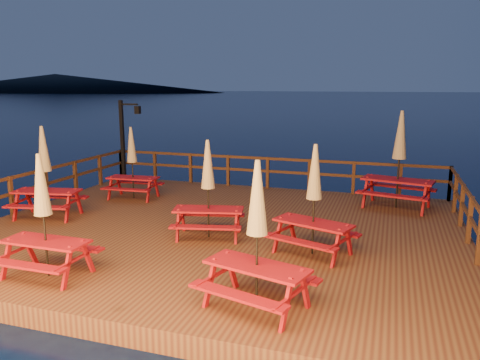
{
  "coord_description": "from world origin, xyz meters",
  "views": [
    {
      "loc": [
        4.06,
        -10.65,
        3.98
      ],
      "look_at": [
        0.38,
        0.6,
        1.54
      ],
      "focal_mm": 35.0,
      "sensor_mm": 36.0,
      "label": 1
    }
  ],
  "objects_px": {
    "picnic_table_0": "(208,187)",
    "picnic_table_1": "(314,198)",
    "lamp_post": "(126,133)",
    "picnic_table_2": "(399,158)"
  },
  "relations": [
    {
      "from": "lamp_post",
      "to": "picnic_table_0",
      "type": "relative_size",
      "value": 1.29
    },
    {
      "from": "picnic_table_1",
      "to": "picnic_table_0",
      "type": "bearing_deg",
      "value": -168.79
    },
    {
      "from": "lamp_post",
      "to": "picnic_table_1",
      "type": "distance_m",
      "value": 9.79
    },
    {
      "from": "picnic_table_0",
      "to": "picnic_table_2",
      "type": "distance_m",
      "value": 6.01
    },
    {
      "from": "picnic_table_1",
      "to": "picnic_table_2",
      "type": "height_order",
      "value": "picnic_table_2"
    },
    {
      "from": "lamp_post",
      "to": "picnic_table_1",
      "type": "xyz_separation_m",
      "value": [
        7.97,
        -5.66,
        -0.56
      ]
    },
    {
      "from": "lamp_post",
      "to": "picnic_table_2",
      "type": "height_order",
      "value": "lamp_post"
    },
    {
      "from": "lamp_post",
      "to": "picnic_table_0",
      "type": "xyz_separation_m",
      "value": [
        5.43,
        -5.31,
        -0.59
      ]
    },
    {
      "from": "picnic_table_0",
      "to": "picnic_table_1",
      "type": "distance_m",
      "value": 2.56
    },
    {
      "from": "picnic_table_1",
      "to": "picnic_table_2",
      "type": "bearing_deg",
      "value": 88.76
    }
  ]
}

